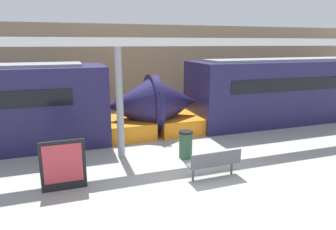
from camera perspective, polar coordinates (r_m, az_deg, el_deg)
The scene contains 8 objects.
ground_plane at distance 8.69m, azimuth 6.23°, elevation -13.68°, with size 60.00×60.00×0.00m, color #9E9B96.
station_wall at distance 17.73m, azimuth -8.10°, elevation 8.70°, with size 56.00×0.20×5.00m, color #9E8460.
train_left at distance 17.16m, azimuth 23.00°, elevation 4.30°, with size 15.78×2.93×3.20m.
bench_near at distance 9.08m, azimuth 8.85°, elevation -8.82°, with size 1.65×0.48×0.88m.
trash_bin at distance 10.59m, azimuth 3.39°, elevation -5.62°, with size 0.49×0.49×0.97m.
poster_board at distance 8.74m, azimuth -19.34°, elevation -9.04°, with size 1.20×0.07×1.43m.
support_column_near at distance 10.45m, azimuth -9.18°, elevation 2.14°, with size 0.25×0.25×3.86m, color gray.
canopy_beam at distance 10.24m, azimuth -9.63°, elevation 13.56°, with size 28.00×0.60×0.28m, color silver.
Camera 1 is at (-3.37, -6.96, 3.97)m, focal length 32.00 mm.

